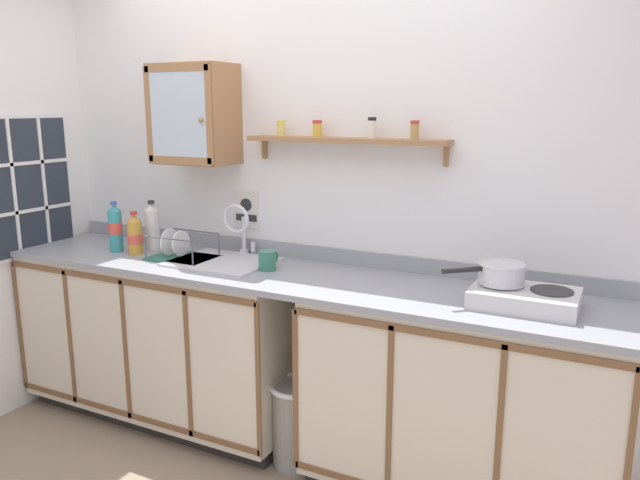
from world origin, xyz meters
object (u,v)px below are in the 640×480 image
object	(u,v)px
sink	(224,266)
saucepan	(501,273)
dish_rack	(181,253)
hot_plate_stove	(524,298)
wall_cabinet	(194,114)
bottle_opaque_white_2	(152,228)
warning_sign	(247,210)
bottle_juice_amber_1	(135,235)
trash_bin	(298,422)
bottle_detergent_teal_0	(115,228)
mug	(268,260)

from	to	relation	value
sink	saucepan	distance (m)	1.45
dish_rack	hot_plate_stove	bearing A→B (deg)	-0.31
wall_cabinet	bottle_opaque_white_2	bearing A→B (deg)	-168.51
dish_rack	warning_sign	bearing A→B (deg)	53.03
bottle_juice_amber_1	hot_plate_stove	bearing A→B (deg)	0.21
sink	bottle_juice_amber_1	bearing A→B (deg)	-173.45
bottle_juice_amber_1	dish_rack	bearing A→B (deg)	3.24
hot_plate_stove	wall_cabinet	world-z (taller)	wall_cabinet
sink	dish_rack	world-z (taller)	sink
bottle_juice_amber_1	trash_bin	bearing A→B (deg)	-4.38
bottle_detergent_teal_0	dish_rack	xyz separation A→B (m)	(0.44, 0.03, -0.11)
hot_plate_stove	saucepan	distance (m)	0.14
dish_rack	trash_bin	distance (m)	1.08
sink	bottle_juice_amber_1	distance (m)	0.57
dish_rack	mug	distance (m)	0.54
bottle_detergent_teal_0	bottle_juice_amber_1	size ratio (longest dim) A/B	1.20
hot_plate_stove	mug	size ratio (longest dim) A/B	3.30
sink	bottle_detergent_teal_0	world-z (taller)	sink
bottle_detergent_teal_0	trash_bin	world-z (taller)	bottle_detergent_teal_0
hot_plate_stove	bottle_detergent_teal_0	size ratio (longest dim) A/B	1.46
mug	warning_sign	distance (m)	0.46
sink	bottle_opaque_white_2	size ratio (longest dim) A/B	1.81
sink	wall_cabinet	size ratio (longest dim) A/B	0.97
sink	bottle_juice_amber_1	world-z (taller)	sink
bottle_juice_amber_1	mug	bearing A→B (deg)	2.32
bottle_detergent_teal_0	mug	xyz separation A→B (m)	(0.98, 0.05, -0.09)
wall_cabinet	warning_sign	world-z (taller)	wall_cabinet
saucepan	wall_cabinet	size ratio (longest dim) A/B	0.58
trash_bin	bottle_juice_amber_1	bearing A→B (deg)	175.62
warning_sign	dish_rack	bearing A→B (deg)	-126.97
bottle_opaque_white_2	wall_cabinet	size ratio (longest dim) A/B	0.54
bottle_detergent_teal_0	sink	bearing A→B (deg)	6.34
bottle_detergent_teal_0	warning_sign	distance (m)	0.75
bottle_opaque_white_2	bottle_detergent_teal_0	bearing A→B (deg)	-134.78
bottle_opaque_white_2	wall_cabinet	bearing A→B (deg)	11.49
hot_plate_stove	bottle_juice_amber_1	bearing A→B (deg)	-179.79
sink	mug	xyz separation A→B (m)	(0.29, -0.03, 0.07)
hot_plate_stove	bottle_detergent_teal_0	distance (m)	2.23
trash_bin	warning_sign	bearing A→B (deg)	143.36
bottle_juice_amber_1	sink	bearing A→B (deg)	6.55
hot_plate_stove	mug	xyz separation A→B (m)	(-1.25, 0.03, 0.01)
dish_rack	trash_bin	world-z (taller)	dish_rack
sink	trash_bin	world-z (taller)	sink
hot_plate_stove	bottle_opaque_white_2	size ratio (longest dim) A/B	1.49
hot_plate_stove	wall_cabinet	xyz separation A→B (m)	(-1.80, 0.18, 0.73)
warning_sign	mug	bearing A→B (deg)	-42.63
warning_sign	trash_bin	size ratio (longest dim) A/B	0.48
hot_plate_stove	saucepan	world-z (taller)	saucepan
bottle_juice_amber_1	trash_bin	size ratio (longest dim) A/B	0.56
saucepan	warning_sign	xyz separation A→B (m)	(-1.46, 0.29, 0.11)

